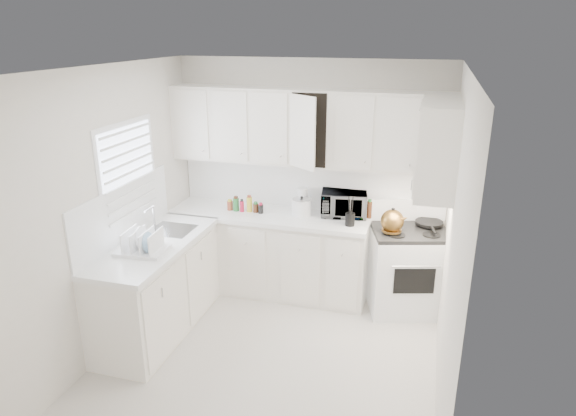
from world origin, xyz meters
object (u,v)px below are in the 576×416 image
(rice_cooker, at_px, (302,206))
(utensil_crock, at_px, (350,211))
(tea_kettle, at_px, (392,219))
(microwave, at_px, (344,201))
(stove, at_px, (408,259))
(dish_rack, at_px, (141,240))

(rice_cooker, xyz_separation_m, utensil_crock, (0.56, -0.17, 0.06))
(tea_kettle, distance_m, rice_cooker, 1.01)
(rice_cooker, bearing_deg, microwave, 1.50)
(tea_kettle, height_order, utensil_crock, utensil_crock)
(stove, height_order, dish_rack, dish_rack)
(microwave, bearing_deg, dish_rack, -146.76)
(stove, xyz_separation_m, dish_rack, (-2.33, -1.31, 0.48))
(stove, xyz_separation_m, tea_kettle, (-0.18, -0.16, 0.49))
(stove, distance_m, tea_kettle, 0.54)
(microwave, xyz_separation_m, utensil_crock, (0.12, -0.28, -0.00))
(tea_kettle, relative_size, microwave, 0.60)
(dish_rack, bearing_deg, microwave, 37.96)
(microwave, height_order, rice_cooker, microwave)
(stove, distance_m, utensil_crock, 0.82)
(tea_kettle, xyz_separation_m, rice_cooker, (-0.99, 0.20, -0.02))
(tea_kettle, bearing_deg, microwave, 171.35)
(stove, height_order, rice_cooker, stove)
(dish_rack, bearing_deg, rice_cooker, 44.89)
(utensil_crock, relative_size, dish_rack, 0.74)
(tea_kettle, bearing_deg, dish_rack, -130.68)
(stove, relative_size, utensil_crock, 3.60)
(stove, bearing_deg, microwave, 151.97)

